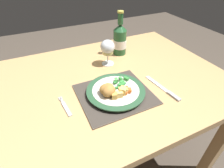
# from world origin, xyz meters

# --- Properties ---
(ground_plane) EXTENTS (6.00, 6.00, 0.00)m
(ground_plane) POSITION_xyz_m (0.00, 0.00, 0.00)
(ground_plane) COLOR #4C4238
(dining_table) EXTENTS (1.29, 0.87, 0.74)m
(dining_table) POSITION_xyz_m (0.00, 0.00, 0.65)
(dining_table) COLOR tan
(dining_table) RESTS_ON ground
(placemat) EXTENTS (0.32, 0.29, 0.01)m
(placemat) POSITION_xyz_m (0.02, -0.13, 0.74)
(placemat) COLOR brown
(placemat) RESTS_ON dining_table
(dinner_plate) EXTENTS (0.26, 0.26, 0.02)m
(dinner_plate) POSITION_xyz_m (0.02, -0.12, 0.76)
(dinner_plate) COLOR silver
(dinner_plate) RESTS_ON placemat
(breaded_croquettes) EXTENTS (0.09, 0.10, 0.05)m
(breaded_croquettes) POSITION_xyz_m (-0.02, -0.13, 0.79)
(breaded_croquettes) COLOR #A87033
(breaded_croquettes) RESTS_ON dinner_plate
(green_beans_pile) EXTENTS (0.09, 0.08, 0.02)m
(green_beans_pile) POSITION_xyz_m (0.06, -0.09, 0.77)
(green_beans_pile) COLOR #338438
(green_beans_pile) RESTS_ON dinner_plate
(glazed_carrots) EXTENTS (0.05, 0.05, 0.02)m
(glazed_carrots) POSITION_xyz_m (0.06, -0.16, 0.78)
(glazed_carrots) COLOR orange
(glazed_carrots) RESTS_ON dinner_plate
(fork) EXTENTS (0.03, 0.13, 0.01)m
(fork) POSITION_xyz_m (-0.20, -0.11, 0.74)
(fork) COLOR silver
(fork) RESTS_ON dining_table
(table_knife) EXTENTS (0.04, 0.22, 0.01)m
(table_knife) POSITION_xyz_m (0.24, -0.20, 0.74)
(table_knife) COLOR silver
(table_knife) RESTS_ON dining_table
(wine_glass) EXTENTS (0.08, 0.08, 0.14)m
(wine_glass) POSITION_xyz_m (0.10, 0.14, 0.84)
(wine_glass) COLOR silver
(wine_glass) RESTS_ON dining_table
(bottle) EXTENTS (0.08, 0.08, 0.26)m
(bottle) POSITION_xyz_m (0.22, 0.22, 0.83)
(bottle) COLOR #23562D
(bottle) RESTS_ON dining_table
(roast_potatoes) EXTENTS (0.08, 0.04, 0.03)m
(roast_potatoes) POSITION_xyz_m (0.03, -0.16, 0.78)
(roast_potatoes) COLOR gold
(roast_potatoes) RESTS_ON dinner_plate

